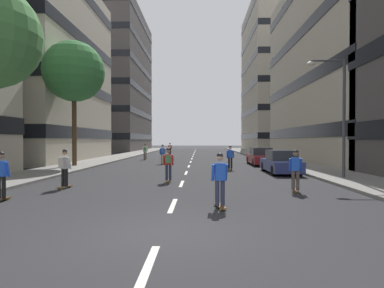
# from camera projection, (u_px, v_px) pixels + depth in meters

# --- Properties ---
(ground_plane) EXTENTS (165.63, 165.63, 0.00)m
(ground_plane) POSITION_uv_depth(u_px,v_px,m) (192.00, 159.00, 34.72)
(ground_plane) COLOR #28282B
(sidewalk_left) EXTENTS (3.57, 75.92, 0.14)m
(sidewalk_left) POSITION_uv_depth(u_px,v_px,m) (120.00, 157.00, 38.40)
(sidewalk_left) COLOR gray
(sidewalk_left) RESTS_ON ground_plane
(sidewalk_right) EXTENTS (3.57, 75.92, 0.14)m
(sidewalk_right) POSITION_uv_depth(u_px,v_px,m) (266.00, 157.00, 37.94)
(sidewalk_right) COLOR gray
(sidewalk_right) RESTS_ON ground_plane
(lane_markings) EXTENTS (0.16, 62.20, 0.01)m
(lane_markings) POSITION_uv_depth(u_px,v_px,m) (192.00, 159.00, 35.11)
(lane_markings) COLOR silver
(lane_markings) RESTS_ON ground_plane
(building_left_mid) EXTENTS (12.81, 17.45, 19.15)m
(building_left_mid) POSITION_uv_depth(u_px,v_px,m) (28.00, 69.00, 32.06)
(building_left_mid) COLOR #BCB29E
(building_left_mid) RESTS_ON ground_plane
(building_left_far) EXTENTS (12.81, 23.47, 28.35)m
(building_left_far) POSITION_uv_depth(u_px,v_px,m) (113.00, 82.00, 63.34)
(building_left_far) COLOR #4C4744
(building_left_far) RESTS_ON ground_plane
(building_right_mid) EXTENTS (12.81, 23.77, 19.77)m
(building_right_mid) POSITION_uv_depth(u_px,v_px,m) (359.00, 64.00, 31.18)
(building_right_mid) COLOR #B2A893
(building_right_mid) RESTS_ON ground_plane
(building_right_far) EXTENTS (12.81, 20.81, 29.54)m
(building_right_far) POSITION_uv_depth(u_px,v_px,m) (279.00, 78.00, 62.46)
(building_right_far) COLOR #B2A893
(building_right_far) RESTS_ON ground_plane
(parked_car_near) EXTENTS (1.82, 4.40, 1.52)m
(parked_car_near) POSITION_uv_depth(u_px,v_px,m) (260.00, 157.00, 26.46)
(parked_car_near) COLOR maroon
(parked_car_near) RESTS_ON ground_plane
(parked_car_mid) EXTENTS (1.82, 4.40, 1.52)m
(parked_car_mid) POSITION_uv_depth(u_px,v_px,m) (281.00, 163.00, 19.86)
(parked_car_mid) COLOR navy
(parked_car_mid) RESTS_ON ground_plane
(street_tree_mid) EXTENTS (4.82, 4.82, 9.95)m
(street_tree_mid) POSITION_uv_depth(u_px,v_px,m) (74.00, 72.00, 24.31)
(street_tree_mid) COLOR #4C3823
(street_tree_mid) RESTS_ON sidewalk_left
(streetlamp_right) EXTENTS (2.13, 0.30, 6.50)m
(streetlamp_right) POSITION_uv_depth(u_px,v_px,m) (337.00, 104.00, 16.65)
(streetlamp_right) COLOR #3F3F44
(streetlamp_right) RESTS_ON sidewalk_right
(skater_0) EXTENTS (0.54, 0.91, 1.78)m
(skater_0) POSITION_uv_depth(u_px,v_px,m) (170.00, 148.00, 44.00)
(skater_0) COLOR brown
(skater_0) RESTS_ON ground_plane
(skater_1) EXTENTS (0.54, 0.91, 1.78)m
(skater_1) POSITION_uv_depth(u_px,v_px,m) (168.00, 163.00, 15.68)
(skater_1) COLOR brown
(skater_1) RESTS_ON ground_plane
(skater_2) EXTENTS (0.53, 0.90, 1.78)m
(skater_2) POSITION_uv_depth(u_px,v_px,m) (1.00, 174.00, 10.76)
(skater_2) COLOR brown
(skater_2) RESTS_ON ground_plane
(skater_3) EXTENTS (0.57, 0.92, 1.78)m
(skater_3) POSITION_uv_depth(u_px,v_px,m) (295.00, 169.00, 12.73)
(skater_3) COLOR brown
(skater_3) RESTS_ON ground_plane
(skater_4) EXTENTS (0.56, 0.92, 1.78)m
(skater_4) POSITION_uv_depth(u_px,v_px,m) (230.00, 156.00, 21.99)
(skater_4) COLOR brown
(skater_4) RESTS_ON ground_plane
(skater_5) EXTENTS (0.54, 0.91, 1.78)m
(skater_5) POSITION_uv_depth(u_px,v_px,m) (145.00, 150.00, 33.63)
(skater_5) COLOR brown
(skater_5) RESTS_ON ground_plane
(skater_6) EXTENTS (0.57, 0.92, 1.78)m
(skater_6) POSITION_uv_depth(u_px,v_px,m) (64.00, 166.00, 13.60)
(skater_6) COLOR brown
(skater_6) RESTS_ON ground_plane
(skater_7) EXTENTS (0.56, 0.92, 1.78)m
(skater_7) POSITION_uv_depth(u_px,v_px,m) (220.00, 177.00, 9.72)
(skater_7) COLOR brown
(skater_7) RESTS_ON ground_plane
(skater_8) EXTENTS (0.54, 0.91, 1.78)m
(skater_8) POSITION_uv_depth(u_px,v_px,m) (163.00, 153.00, 27.43)
(skater_8) COLOR brown
(skater_8) RESTS_ON ground_plane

